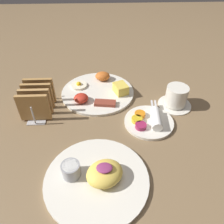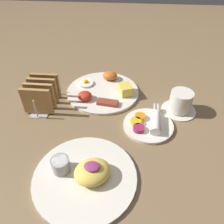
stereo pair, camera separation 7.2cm
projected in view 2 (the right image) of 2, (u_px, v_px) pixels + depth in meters
name	position (u px, v px, depth m)	size (l,w,h in m)	color
ground_plane	(97.00, 123.00, 0.73)	(3.00, 3.00, 0.00)	brown
plate_breakfast	(104.00, 90.00, 0.85)	(0.28, 0.28, 0.05)	silver
plate_condiments	(149.00, 125.00, 0.70)	(0.16, 0.17, 0.04)	silver
plate_foreground	(84.00, 174.00, 0.56)	(0.27, 0.27, 0.06)	silver
toast_rack	(42.00, 94.00, 0.77)	(0.10, 0.15, 0.10)	#B7B7BC
coffee_cup	(180.00, 103.00, 0.75)	(0.12, 0.12, 0.08)	silver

